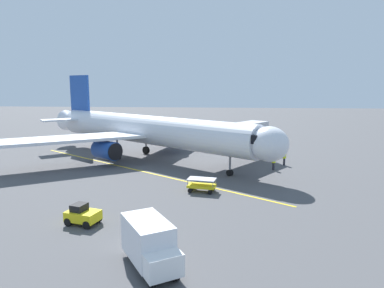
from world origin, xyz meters
TOP-DOWN VIEW (x-y plane):
  - ground_plane at (0.00, 0.00)m, footprint 220.00×220.00m
  - apron_lead_in_line at (-1.57, 7.64)m, footprint 32.89×23.15m
  - airplane at (-1.34, 1.48)m, footprint 35.14×31.08m
  - jet_bridge at (-13.66, 3.56)m, footprint 8.34×10.43m
  - ground_crew_marshaller at (-19.55, 3.46)m, footprint 0.46×0.38m
  - ground_crew_wing_walker at (-17.84, 6.18)m, footprint 0.46×0.37m
  - tug_near_nose at (-17.29, -12.40)m, footprint 2.61×2.73m
  - baggage_cart_portside at (-9.87, 15.51)m, footprint 2.80×1.93m
  - box_truck_starboard_side at (-7.92, 29.79)m, footprint 4.11×4.93m
  - tug_rear_apron at (-1.74, 24.15)m, footprint 2.61×2.06m

SIDE VIEW (x-z plane):
  - ground_plane at x=0.00m, z-range 0.00..0.00m
  - apron_lead_in_line at x=-1.57m, z-range 0.00..0.01m
  - baggage_cart_portside at x=-9.87m, z-range 0.02..1.29m
  - tug_near_nose at x=-17.29m, z-range -0.05..1.45m
  - tug_rear_apron at x=-1.74m, z-range -0.05..1.45m
  - ground_crew_marshaller at x=-19.55m, z-range 0.03..1.74m
  - ground_crew_wing_walker at x=-17.84m, z-range 0.03..1.74m
  - box_truck_starboard_side at x=-7.92m, z-range 0.08..2.70m
  - jet_bridge at x=-13.66m, z-range 1.06..6.46m
  - airplane at x=-1.34m, z-range -1.75..9.75m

